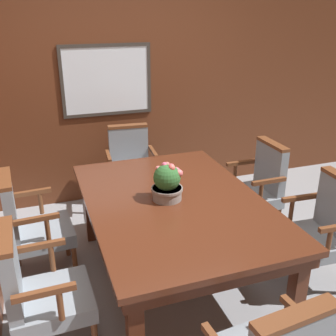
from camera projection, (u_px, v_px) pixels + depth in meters
The scene contains 9 objects.
ground_plane at pixel (179, 293), 3.07m from camera, with size 14.00×14.00×0.00m, color gray.
wall_back at pixel (118, 91), 4.28m from camera, with size 7.20×0.08×2.45m.
dining_table at pixel (174, 210), 2.99m from camera, with size 1.29×1.87×0.73m.
chair_right_near at pixel (320, 229), 3.02m from camera, with size 0.51×0.53×0.92m.
chair_left_near at pixel (38, 291), 2.36m from camera, with size 0.50×0.52×0.92m.
chair_head_far at pixel (131, 166), 4.20m from camera, with size 0.54×0.53×0.92m.
chair_right_far at pixel (257, 186), 3.74m from camera, with size 0.49×0.51×0.92m.
chair_left_far at pixel (30, 224), 3.09m from camera, with size 0.51×0.53×0.92m.
potted_plant at pixel (167, 183), 2.92m from camera, with size 0.24×0.24×0.29m.
Camera 1 is at (-0.90, -2.30, 2.07)m, focal length 42.00 mm.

